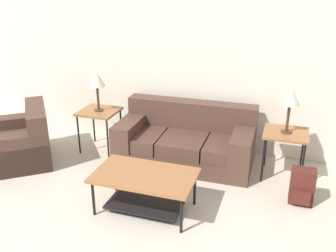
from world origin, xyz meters
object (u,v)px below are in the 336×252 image
table_lamp_right (291,98)px  side_table_right (286,137)px  couch (186,142)px  side_table_left (99,114)px  armchair (19,143)px  table_lamp_left (97,80)px  coffee_table (145,183)px  backpack (302,187)px

table_lamp_right → side_table_right: bearing=80.5°
couch → table_lamp_right: size_ratio=3.20×
couch → side_table_left: bearing=-178.3°
couch → armchair: 2.39m
table_lamp_left → coffee_table: bearing=-46.2°
side_table_right → table_lamp_right: bearing=-99.5°
table_lamp_right → backpack: size_ratio=1.37×
coffee_table → backpack: 1.84m
coffee_table → side_table_left: size_ratio=1.79×
side_table_right → table_lamp_left: (-2.70, -0.00, 0.53)m
coffee_table → table_lamp_right: bearing=41.9°
side_table_left → table_lamp_left: 0.53m
couch → backpack: (1.60, -0.63, -0.08)m
armchair → side_table_right: (3.62, 0.72, 0.29)m
side_table_left → table_lamp_left: table_lamp_left is taller
armchair → table_lamp_right: (3.62, 0.72, 0.82)m
coffee_table → table_lamp_right: table_lamp_right is taller
armchair → side_table_right: size_ratio=2.14×
couch → side_table_left: couch is taller
table_lamp_right → backpack: (0.25, -0.59, -0.89)m
coffee_table → backpack: (1.70, 0.71, -0.13)m
coffee_table → side_table_left: bearing=133.8°
backpack → armchair: bearing=-178.1°
coffee_table → side_table_right: size_ratio=1.79×
couch → side_table_right: 1.38m
side_table_left → backpack: 3.02m
coffee_table → side_table_left: side_table_left is taller
coffee_table → side_table_right: side_table_right is taller
couch → coffee_table: (-0.10, -1.34, 0.05)m
armchair → table_lamp_left: 1.42m
table_lamp_left → backpack: table_lamp_left is taller
armchair → coffee_table: armchair is taller
side_table_right → table_lamp_left: size_ratio=1.07×
coffee_table → backpack: bearing=22.6°
table_lamp_right → backpack: bearing=-67.4°
side_table_right → table_lamp_right: size_ratio=1.07×
side_table_left → table_lamp_left: (0.00, -0.00, 0.53)m
side_table_right → table_lamp_left: 2.75m
armchair → coffee_table: bearing=-15.1°
couch → backpack: 1.72m
armchair → side_table_left: 1.20m
couch → backpack: bearing=-21.6°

